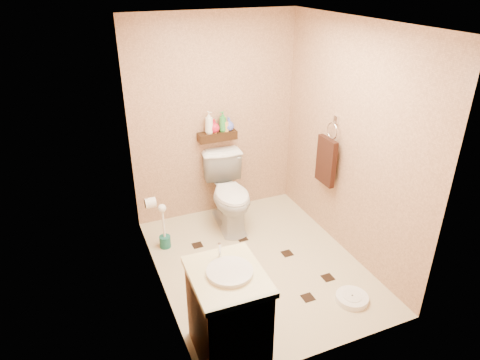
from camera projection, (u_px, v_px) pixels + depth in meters
name	position (u px, v px, depth m)	size (l,w,h in m)	color
ground	(258.00, 264.00, 4.49)	(2.50, 2.50, 0.00)	#C6B991
wall_back	(215.00, 119.00, 4.99)	(2.00, 0.04, 2.40)	tan
wall_front	(338.00, 227.00, 2.92)	(2.00, 0.04, 2.40)	tan
wall_left	(153.00, 178.00, 3.61)	(0.04, 2.50, 2.40)	tan
wall_right	(350.00, 144.00, 4.30)	(0.04, 2.50, 2.40)	tan
ceiling	(263.00, 22.00, 3.42)	(2.00, 2.50, 0.02)	white
wall_shelf	(217.00, 136.00, 5.00)	(0.46, 0.14, 0.10)	#34220E
floor_accents	(263.00, 264.00, 4.48)	(1.15, 1.32, 0.01)	black
toilet	(230.00, 193.00, 4.99)	(0.47, 0.83, 0.85)	white
vanity	(228.00, 313.00, 3.28)	(0.55, 0.66, 0.92)	brown
bathroom_scale	(352.00, 298.00, 3.98)	(0.34, 0.34, 0.06)	white
toilet_brush	(164.00, 232.00, 4.68)	(0.12, 0.12, 0.54)	#175E53
towel_ring	(327.00, 159.00, 4.59)	(0.12, 0.30, 0.76)	silver
toilet_paper	(150.00, 203.00, 4.43)	(0.12, 0.11, 0.12)	white
bottle_a	(209.00, 122.00, 4.89)	(0.10, 0.10, 0.26)	white
bottle_b	(214.00, 126.00, 4.93)	(0.07, 0.07, 0.15)	orange
bottle_c	(214.00, 126.00, 4.93)	(0.13, 0.13, 0.16)	red
bottle_d	(223.00, 121.00, 4.95)	(0.09, 0.09, 0.24)	green
bottle_e	(225.00, 124.00, 4.97)	(0.08, 0.08, 0.18)	#F4AD51
bottle_f	(229.00, 124.00, 4.99)	(0.12, 0.12, 0.16)	#5563D4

